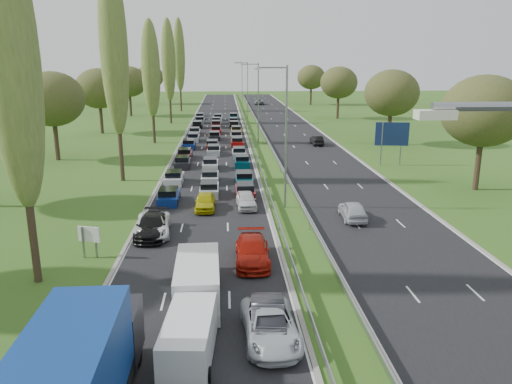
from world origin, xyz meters
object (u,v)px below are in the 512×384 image
object	(u,v)px
near_car_3	(152,226)
blue_lorry	(77,381)
white_van_front	(189,336)
white_van_rear	(198,280)
direction_sign	(392,136)
near_car_2	(153,225)
info_sign	(89,238)

from	to	relation	value
near_car_3	blue_lorry	world-z (taller)	blue_lorry
white_van_front	white_van_rear	size ratio (longest dim) A/B	0.87
blue_lorry	white_van_front	world-z (taller)	blue_lorry
white_van_rear	direction_sign	xyz separation A→B (m)	(21.54, 34.07, 2.40)
near_car_3	blue_lorry	bearing A→B (deg)	-88.20
near_car_2	white_van_rear	world-z (taller)	white_van_rear
blue_lorry	info_sign	bearing A→B (deg)	102.62
blue_lorry	near_car_3	bearing A→B (deg)	90.45
blue_lorry	direction_sign	xyz separation A→B (m)	(25.00, 43.77, 1.41)
white_van_front	direction_sign	xyz separation A→B (m)	(21.64, 39.34, 2.55)
near_car_2	white_van_front	xyz separation A→B (m)	(3.71, -15.81, 0.27)
near_car_2	white_van_rear	distance (m)	11.21
near_car_3	info_sign	world-z (taller)	info_sign
near_car_3	blue_lorry	xyz separation A→B (m)	(0.38, -20.01, 1.40)
near_car_2	white_van_front	world-z (taller)	white_van_front
info_sign	white_van_rear	bearing A→B (deg)	-41.41
white_van_rear	direction_sign	size ratio (longest dim) A/B	1.09
near_car_2	blue_lorry	size ratio (longest dim) A/B	0.52
white_van_rear	info_sign	distance (m)	9.68
near_car_3	white_van_front	world-z (taller)	white_van_front
near_car_3	white_van_rear	xyz separation A→B (m)	(3.84, -10.30, 0.40)
white_van_front	near_car_3	bearing A→B (deg)	107.79
blue_lorry	info_sign	size ratio (longest dim) A/B	4.74
near_car_3	near_car_2	bearing A→B (deg)	83.00
white_van_front	direction_sign	bearing A→B (deg)	65.46
blue_lorry	white_van_front	distance (m)	5.68
direction_sign	near_car_3	bearing A→B (deg)	-136.88
white_van_front	white_van_rear	world-z (taller)	white_van_rear
blue_lorry	info_sign	world-z (taller)	blue_lorry
blue_lorry	info_sign	xyz separation A→B (m)	(-3.80, 16.11, -0.79)
near_car_3	white_van_rear	distance (m)	11.00
near_car_2	direction_sign	xyz separation A→B (m)	(25.35, 23.53, 2.82)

